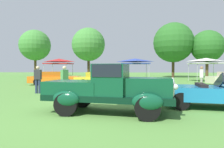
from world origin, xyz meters
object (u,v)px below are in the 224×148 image
Objects in this scene: show_car_yellow at (100,79)px; spectator_near_truck at (38,79)px; show_car_orange at (55,78)px; spectator_by_row at (202,77)px; canopy_tent_left_field at (59,61)px; neighbor_convertible at (215,93)px; spectator_far_side at (65,79)px; feature_pickup_truck at (109,88)px; canopy_tent_center_field at (135,61)px; canopy_tent_right_field at (206,60)px.

spectator_near_truck is at bearing -124.91° from show_car_yellow.
show_car_orange is 4.64m from show_car_yellow.
canopy_tent_left_field is (-13.82, 8.75, 1.51)m from spectator_by_row.
neighbor_convertible is 7.97m from spectator_far_side.
canopy_tent_left_field is (-7.74, 16.67, 1.56)m from feature_pickup_truck.
canopy_tent_left_field reaches higher than show_car_yellow.
neighbor_convertible is 10.01m from show_car_yellow.
spectator_by_row is (2.02, 6.72, 0.34)m from neighbor_convertible.
canopy_tent_center_field reaches higher than feature_pickup_truck.
spectator_by_row is 9.74m from spectator_far_side.
show_car_yellow is (-5.68, 8.25, 0.02)m from neighbor_convertible.
spectator_near_truck is at bearing -118.21° from canopy_tent_center_field.
show_car_orange is 12.47m from spectator_by_row.
canopy_tent_left_field is (-2.90, 11.83, 1.51)m from spectator_near_truck.
spectator_by_row is at bearing 73.27° from neighbor_convertible.
show_car_yellow is (4.44, -1.34, -0.00)m from show_car_orange.
spectator_by_row is at bearing 52.47° from feature_pickup_truck.
spectator_far_side is at bearing -160.53° from spectator_by_row.
spectator_by_row is at bearing 15.75° from spectator_near_truck.
neighbor_convertible is at bearing -55.48° from show_car_yellow.
spectator_far_side is at bearing -137.79° from canopy_tent_right_field.
canopy_tent_right_field is (17.45, -0.38, 0.00)m from canopy_tent_left_field.
canopy_tent_center_field is at bearing 61.79° from spectator_near_truck.
neighbor_convertible reaches higher than show_car_orange.
canopy_tent_center_field is (4.74, 12.24, 1.51)m from spectator_far_side.
show_car_yellow is at bearing -148.87° from canopy_tent_right_field.
spectator_near_truck is 1.00× the size of spectator_far_side.
show_car_yellow is 5.02m from spectator_far_side.
show_car_orange is 1.07× the size of show_car_yellow.
canopy_tent_center_field is 8.09m from canopy_tent_right_field.
canopy_tent_right_field is (5.65, 15.09, 1.85)m from neighbor_convertible.
canopy_tent_center_field is at bearing 98.77° from neighbor_convertible.
spectator_far_side is 17.37m from canopy_tent_right_field.
feature_pickup_truck is 18.44m from canopy_tent_left_field.
show_car_yellow is 9.64m from canopy_tent_left_field.
feature_pickup_truck reaches higher than show_car_orange.
canopy_tent_center_field is at bearing 175.65° from canopy_tent_right_field.
spectator_far_side is 0.51× the size of canopy_tent_center_field.
spectator_far_side reaches higher than show_car_orange.
feature_pickup_truck is 1.06× the size of show_car_yellow.
canopy_tent_right_field is at bearing -4.35° from canopy_tent_center_field.
feature_pickup_truck is 2.71× the size of spectator_near_truck.
neighbor_convertible is 1.30× the size of canopy_tent_center_field.
canopy_tent_center_field is (-4.44, 8.99, 1.51)m from spectator_by_row.
canopy_tent_right_field reaches higher than show_car_yellow.
spectator_by_row is at bearing -113.42° from canopy_tent_right_field.
canopy_tent_right_field is at bearing 31.13° from show_car_yellow.
spectator_by_row is 9.25m from canopy_tent_right_field.
show_car_orange is 6.80m from spectator_far_side.
show_car_orange is at bearing 101.58° from spectator_near_truck.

